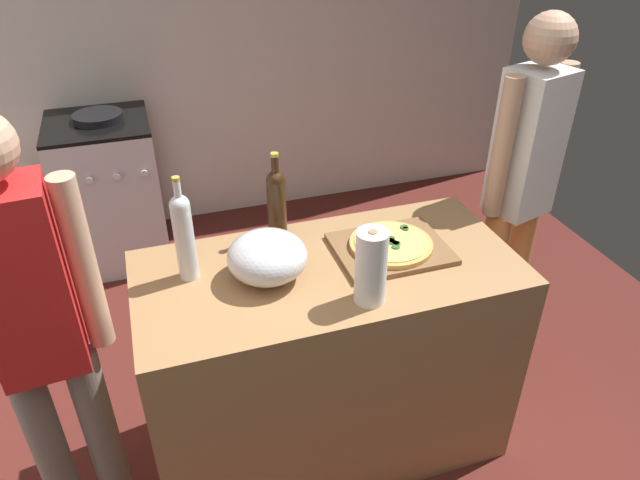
% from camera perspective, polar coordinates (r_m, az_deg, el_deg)
% --- Properties ---
extents(ground_plane, '(4.45, 3.39, 0.02)m').
position_cam_1_polar(ground_plane, '(3.10, -5.53, -9.64)').
color(ground_plane, '#511E19').
extents(kitchen_wall_rear, '(4.45, 0.10, 2.60)m').
position_cam_1_polar(kitchen_wall_rear, '(3.81, -12.02, 20.32)').
color(kitchen_wall_rear, beige).
rests_on(kitchen_wall_rear, ground_plane).
extents(counter, '(1.34, 0.64, 0.89)m').
position_cam_1_polar(counter, '(2.33, 0.78, -11.58)').
color(counter, '#9E7247').
rests_on(counter, ground_plane).
extents(cutting_board, '(0.40, 0.32, 0.02)m').
position_cam_1_polar(cutting_board, '(2.14, 6.87, -0.84)').
color(cutting_board, brown).
rests_on(cutting_board, counter).
extents(pizza, '(0.30, 0.30, 0.03)m').
position_cam_1_polar(pizza, '(2.12, 6.91, -0.36)').
color(pizza, tan).
rests_on(pizza, cutting_board).
extents(mixing_bowl, '(0.27, 0.27, 0.16)m').
position_cam_1_polar(mixing_bowl, '(1.95, -5.14, -1.64)').
color(mixing_bowl, '#B2B2B7').
rests_on(mixing_bowl, counter).
extents(paper_towel_roll, '(0.10, 0.10, 0.26)m').
position_cam_1_polar(paper_towel_roll, '(1.83, 4.97, -2.65)').
color(paper_towel_roll, white).
rests_on(paper_towel_roll, counter).
extents(wine_bottle_dark, '(0.07, 0.07, 0.38)m').
position_cam_1_polar(wine_bottle_dark, '(1.95, -13.10, 0.58)').
color(wine_bottle_dark, silver).
rests_on(wine_bottle_dark, counter).
extents(wine_bottle_clear, '(0.07, 0.07, 0.34)m').
position_cam_1_polar(wine_bottle_clear, '(2.14, -4.14, 3.79)').
color(wine_bottle_clear, '#331E0F').
rests_on(wine_bottle_clear, counter).
extents(stove, '(0.56, 0.59, 0.92)m').
position_cam_1_polar(stove, '(3.69, -19.71, 4.47)').
color(stove, '#B7B7BC').
rests_on(stove, ground_plane).
extents(person_in_stripes, '(0.40, 0.22, 1.59)m').
position_cam_1_polar(person_in_stripes, '(1.92, -25.68, -7.87)').
color(person_in_stripes, slate).
rests_on(person_in_stripes, ground_plane).
extents(person_in_red, '(0.38, 0.25, 1.63)m').
position_cam_1_polar(person_in_red, '(2.63, 18.92, 5.36)').
color(person_in_red, '#D88C4C').
rests_on(person_in_red, ground_plane).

